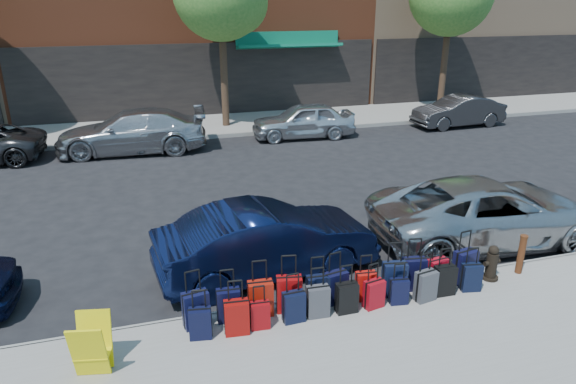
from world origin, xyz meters
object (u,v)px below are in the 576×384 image
object	(u,v)px
car_far_1	(132,131)
car_near_2	(487,211)
fire_hydrant	(492,264)
display_rack	(92,346)
suitcase_front_5	(336,287)
car_near_1	(267,241)
car_far_2	(303,120)
bollard	(521,254)
car_far_3	(458,111)

from	to	relation	value
car_far_1	car_near_2	bearing A→B (deg)	42.11
fire_hydrant	car_near_2	world-z (taller)	car_near_2
fire_hydrant	display_rack	bearing A→B (deg)	178.10
suitcase_front_5	car_near_1	world-z (taller)	car_near_1
car_near_2	car_far_2	size ratio (longest dim) A/B	1.29
bollard	car_far_1	size ratio (longest dim) A/B	0.15
fire_hydrant	display_rack	world-z (taller)	display_rack
car_near_1	car_far_1	size ratio (longest dim) A/B	0.84
car_near_1	car_near_2	bearing A→B (deg)	-96.37
car_near_1	car_far_2	bearing A→B (deg)	-28.54
car_far_2	bollard	bearing A→B (deg)	7.08
suitcase_front_5	car_near_1	distance (m)	1.86
car_near_1	car_far_1	distance (m)	10.33
fire_hydrant	car_near_1	xyz separation A→B (m)	(-4.04, 1.72, 0.25)
car_near_1	car_near_2	distance (m)	5.18
suitcase_front_5	car_far_1	size ratio (longest dim) A/B	0.18
suitcase_front_5	bollard	world-z (taller)	suitcase_front_5
car_near_2	car_far_3	size ratio (longest dim) A/B	1.31
suitcase_front_5	display_rack	world-z (taller)	suitcase_front_5
display_rack	fire_hydrant	bearing A→B (deg)	16.73
bollard	car_far_1	world-z (taller)	car_far_1
suitcase_front_5	car_far_3	xyz separation A→B (m)	(10.41, 11.78, 0.21)
bollard	car_near_1	bearing A→B (deg)	160.46
bollard	car_far_3	xyz separation A→B (m)	(6.52, 11.83, 0.10)
car_far_2	car_far_3	world-z (taller)	car_far_2
suitcase_front_5	car_far_1	world-z (taller)	car_far_1
display_rack	car_near_1	size ratio (longest dim) A/B	0.20
car_far_2	suitcase_front_5	bearing A→B (deg)	-11.30
display_rack	car_far_3	bearing A→B (deg)	52.70
fire_hydrant	car_near_1	size ratio (longest dim) A/B	0.16
suitcase_front_5	display_rack	size ratio (longest dim) A/B	1.10
car_near_1	suitcase_front_5	bearing A→B (deg)	-159.06
car_far_1	car_far_3	xyz separation A→B (m)	(13.74, 0.13, -0.10)
car_near_2	car_far_3	world-z (taller)	car_near_2
suitcase_front_5	car_far_3	size ratio (longest dim) A/B	0.24
car_far_1	car_far_2	distance (m)	6.62
suitcase_front_5	car_near_2	xyz separation A→B (m)	(4.33, 1.64, 0.29)
suitcase_front_5	bollard	distance (m)	3.89
car_far_1	bollard	bearing A→B (deg)	36.34
bollard	car_far_3	world-z (taller)	car_far_3
bollard	car_far_3	distance (m)	13.51
fire_hydrant	car_far_2	distance (m)	11.95
display_rack	bollard	bearing A→B (deg)	16.57
suitcase_front_5	display_rack	distance (m)	4.12
car_far_3	car_near_1	bearing A→B (deg)	-50.17
fire_hydrant	car_far_1	distance (m)	13.43
bollard	car_near_1	distance (m)	5.03
bollard	car_near_2	world-z (taller)	car_near_2
car_near_2	car_far_2	distance (m)	10.27
bollard	car_far_2	xyz separation A→B (m)	(-0.61, 11.91, 0.13)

